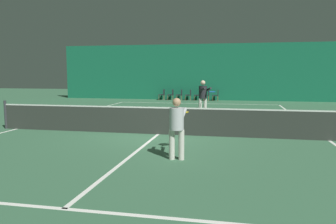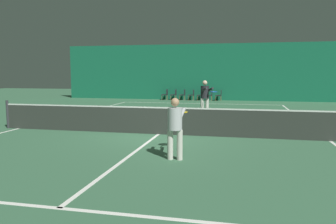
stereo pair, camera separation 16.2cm
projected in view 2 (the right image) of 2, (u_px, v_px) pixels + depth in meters
The scene contains 18 objects.
ground_plane at pixel (159, 134), 11.30m from camera, with size 60.00×60.00×0.00m, color #386647.
backdrop_curtain at pixel (205, 72), 25.64m from camera, with size 23.00×0.12×4.38m.
court_line_baseline_far at pixel (200, 104), 22.85m from camera, with size 11.00×0.10×0.00m.
court_line_service_far at pixel (187, 113), 17.51m from camera, with size 8.25×0.10×0.00m.
court_line_service_near at pixel (59, 208), 5.09m from camera, with size 8.25×0.10×0.00m.
court_line_sideline_left at pixel (19, 128), 12.47m from camera, with size 0.10×23.80×0.00m.
court_line_sideline_right at pixel (331, 141), 10.13m from camera, with size 0.10×23.80×0.00m.
court_line_centre at pixel (159, 134), 11.30m from camera, with size 0.10×12.80×0.00m.
tennis_net at pixel (158, 120), 11.24m from camera, with size 12.00×0.10×1.07m.
player_near at pixel (175, 124), 7.92m from camera, with size 0.38×1.28×1.51m.
player_far at pixel (205, 95), 16.25m from camera, with size 1.02×1.38×1.75m.
courtside_chair_0 at pixel (166, 94), 25.95m from camera, with size 0.44×0.44×0.84m.
courtside_chair_1 at pixel (174, 94), 25.80m from camera, with size 0.44×0.44×0.84m.
courtside_chair_2 at pixel (183, 94), 25.65m from camera, with size 0.44×0.44×0.84m.
courtside_chair_3 at pixel (192, 94), 25.50m from camera, with size 0.44×0.44×0.84m.
courtside_chair_4 at pixel (201, 94), 25.35m from camera, with size 0.44×0.44×0.84m.
courtside_chair_5 at pixel (210, 94), 25.20m from camera, with size 0.44×0.44×0.84m.
courtside_chair_6 at pixel (219, 95), 25.05m from camera, with size 0.44×0.44×0.84m.
Camera 2 is at (2.71, -10.80, 2.09)m, focal length 35.00 mm.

